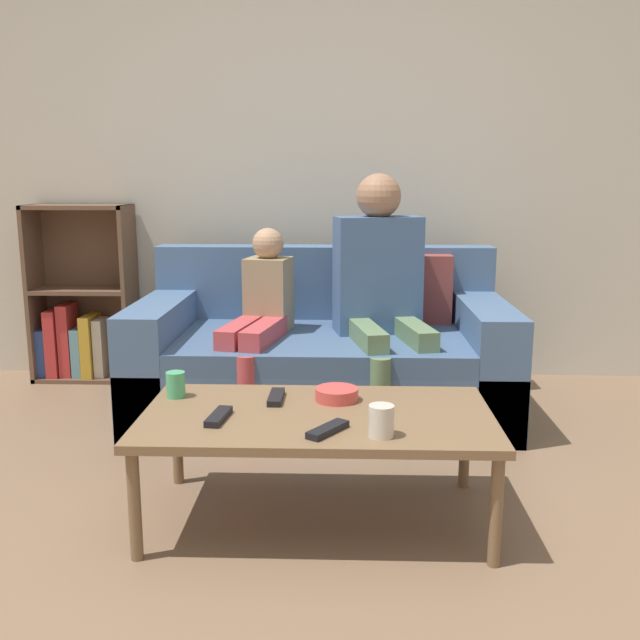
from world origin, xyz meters
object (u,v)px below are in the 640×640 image
coffee_table (317,422)px  bookshelf (81,312)px  tv_remote_2 (328,430)px  tv_remote_0 (276,397)px  person_child (259,317)px  cup_far (381,421)px  cup_near (176,385)px  person_adult (381,281)px  couch (324,358)px  tv_remote_1 (219,417)px  snack_bowl (337,394)px

coffee_table → bookshelf: bearing=129.6°
tv_remote_2 → tv_remote_0: bearing=155.3°
person_child → tv_remote_0: 0.93m
person_child → tv_remote_0: person_child is taller
cup_far → tv_remote_2: 0.17m
bookshelf → cup_near: size_ratio=10.88×
person_adult → cup_near: 1.26m
couch → tv_remote_0: size_ratio=10.68×
bookshelf → tv_remote_1: 2.15m
cup_far → tv_remote_2: bearing=171.9°
bookshelf → tv_remote_1: bearing=-58.3°
snack_bowl → tv_remote_1: bearing=-150.2°
coffee_table → cup_near: cup_near is taller
bookshelf → person_adult: (1.72, -0.64, 0.29)m
couch → tv_remote_1: bearing=-103.6°
cup_far → snack_bowl: cup_far is taller
tv_remote_1 → person_adult: bearing=71.0°
couch → cup_far: size_ratio=18.24×
person_adult → couch: bearing=152.4°
couch → tv_remote_2: size_ratio=10.90×
person_child → coffee_table: bearing=-61.5°
person_child → tv_remote_1: (-0.00, -1.12, -0.12)m
tv_remote_0 → tv_remote_2: bearing=-58.9°
cup_near → couch: bearing=64.0°
coffee_table → cup_near: bearing=162.8°
couch → cup_near: (-0.51, -1.04, 0.17)m
couch → tv_remote_1: size_ratio=10.42×
coffee_table → person_child: person_child is taller
couch → tv_remote_2: bearing=-87.8°
cup_far → snack_bowl: bearing=111.5°
tv_remote_1 → cup_near: bearing=136.6°
person_child → tv_remote_1: 1.13m
person_adult → tv_remote_0: 1.10m
cup_near → cup_far: cup_far is taller
coffee_table → cup_near: 0.55m
person_adult → tv_remote_0: size_ratio=6.98×
tv_remote_0 → tv_remote_2: same height
cup_far → coffee_table: bearing=133.7°
bookshelf → person_adult: bearing=-20.3°
tv_remote_0 → tv_remote_2: (0.19, -0.33, 0.00)m
person_adult → tv_remote_0: (-0.42, -0.98, -0.28)m
bookshelf → cup_far: bearing=-49.9°
person_child → snack_bowl: person_child is taller
tv_remote_0 → person_child: bearing=101.1°
coffee_table → tv_remote_2: bearing=-78.2°
couch → tv_remote_2: couch is taller
coffee_table → tv_remote_0: bearing=138.3°
couch → snack_bowl: bearing=-85.8°
coffee_table → snack_bowl: bearing=65.5°
couch → bookshelf: 1.55m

